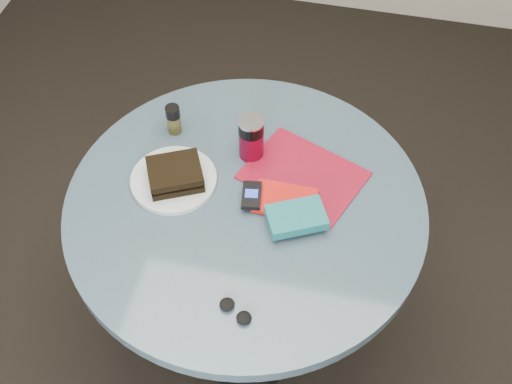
% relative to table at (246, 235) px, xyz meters
% --- Properties ---
extents(ground, '(4.00, 4.00, 0.00)m').
position_rel_table_xyz_m(ground, '(0.00, 0.00, -0.59)').
color(ground, black).
rests_on(ground, ground).
extents(table, '(1.00, 1.00, 0.75)m').
position_rel_table_xyz_m(table, '(0.00, 0.00, 0.00)').
color(table, black).
rests_on(table, ground).
extents(plate, '(0.31, 0.31, 0.02)m').
position_rel_table_xyz_m(plate, '(-0.21, 0.02, 0.17)').
color(plate, silver).
rests_on(plate, table).
extents(sandwich, '(0.19, 0.18, 0.05)m').
position_rel_table_xyz_m(sandwich, '(-0.20, 0.02, 0.20)').
color(sandwich, black).
rests_on(sandwich, plate).
extents(soda_can, '(0.09, 0.09, 0.14)m').
position_rel_table_xyz_m(soda_can, '(-0.02, 0.17, 0.23)').
color(soda_can, '#60041D').
rests_on(soda_can, table).
extents(pepper_grinder, '(0.06, 0.06, 0.10)m').
position_rel_table_xyz_m(pepper_grinder, '(-0.27, 0.21, 0.21)').
color(pepper_grinder, '#47411E').
rests_on(pepper_grinder, table).
extents(magazine, '(0.38, 0.34, 0.01)m').
position_rel_table_xyz_m(magazine, '(0.14, 0.13, 0.17)').
color(magazine, maroon).
rests_on(magazine, table).
extents(red_book, '(0.17, 0.11, 0.01)m').
position_rel_table_xyz_m(red_book, '(0.11, 0.02, 0.18)').
color(red_book, red).
rests_on(red_book, magazine).
extents(novel, '(0.18, 0.16, 0.03)m').
position_rel_table_xyz_m(novel, '(0.15, -0.05, 0.20)').
color(novel, '#145E63').
rests_on(novel, red_book).
extents(mp3_player, '(0.07, 0.10, 0.02)m').
position_rel_table_xyz_m(mp3_player, '(0.02, 0.00, 0.19)').
color(mp3_player, black).
rests_on(mp3_player, red_book).
extents(headphones, '(0.10, 0.08, 0.02)m').
position_rel_table_xyz_m(headphones, '(0.05, -0.34, 0.17)').
color(headphones, black).
rests_on(headphones, table).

